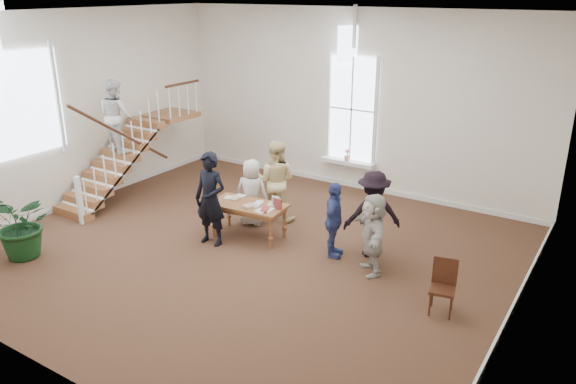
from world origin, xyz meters
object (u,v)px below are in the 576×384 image
Objects in this scene: person_yellow at (276,181)px; woman_cluster_b at (373,214)px; elderly_woman at (252,192)px; side_chair at (443,283)px; woman_cluster_a at (334,220)px; woman_cluster_c at (373,234)px; library_table at (249,208)px; police_officer at (210,199)px; floor_plant at (22,225)px.

person_yellow is 1.06× the size of woman_cluster_b.
elderly_woman is 2.86m from woman_cluster_b.
side_chair is (1.82, -1.24, -0.36)m from woman_cluster_b.
woman_cluster_a is 0.98× the size of woman_cluster_c.
woman_cluster_b is at bearing 153.11° from person_yellow.
side_chair is at bearing -13.57° from library_table.
side_chair is at bearing -123.71° from woman_cluster_a.
police_officer is 1.05× the size of person_yellow.
elderly_woman is (-0.36, 0.60, 0.09)m from library_table.
woman_cluster_b is (0.60, 0.45, 0.11)m from woman_cluster_a.
floor_plant is (-5.87, -3.06, -0.08)m from woman_cluster_c.
elderly_woman is 2.30m from woman_cluster_a.
elderly_woman is at bearing -139.19° from woman_cluster_c.
woman_cluster_c reaches higher than library_table.
person_yellow is (0.40, 1.75, -0.05)m from police_officer.
library_table is at bearing 159.84° from side_chair.
floor_plant is (-5.57, -3.71, -0.17)m from woman_cluster_b.
woman_cluster_a is 0.92m from woman_cluster_c.
woman_cluster_a is (1.96, -0.94, -0.16)m from person_yellow.
woman_cluster_b is at bearing 19.63° from police_officer.
elderly_woman is 0.98× the size of woman_cluster_a.
woman_cluster_b is (2.56, -0.49, -0.05)m from person_yellow.
police_officer reaches higher than library_table.
person_yellow is 2.61m from woman_cluster_b.
library_table is 1.07× the size of woman_cluster_c.
woman_cluster_a is 1.10× the size of floor_plant.
elderly_woman reaches higher than floor_plant.
police_officer is 1.26× the size of woman_cluster_c.
woman_cluster_a is at bearing -0.39° from library_table.
person_yellow is 5.17m from floor_plant.
woman_cluster_a reaches higher than library_table.
police_officer is at bearing -14.79° from woman_cluster_b.
police_officer reaches higher than floor_plant.
police_officer is 1.28× the size of woman_cluster_a.
library_table is 0.90× the size of person_yellow.
floor_plant is (-3.01, -4.20, -0.23)m from person_yellow.
side_chair is at bearing 149.23° from elderly_woman.
floor_plant reaches higher than side_chair.
floor_plant is at bearing -173.37° from side_chair.
person_yellow is at bearing 73.64° from police_officer.
floor_plant is at bearing -140.28° from police_officer.
woman_cluster_c is (2.79, -0.04, 0.11)m from library_table.
police_officer is 1.30× the size of elderly_woman.
person_yellow is 4.72m from side_chair.
woman_cluster_a is 1.66× the size of side_chair.
side_chair is at bearing 18.54° from floor_plant.
library_table is at bearing 45.25° from floor_plant.
side_chair is at bearing -3.19° from police_officer.
woman_cluster_c reaches higher than woman_cluster_a.
elderly_woman is at bearing 53.79° from floor_plant.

